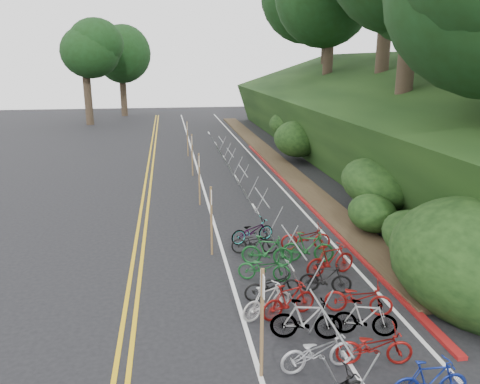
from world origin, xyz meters
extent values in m
plane|color=black|center=(0.00, 0.00, 0.00)|extent=(120.00, 120.00, 0.00)
cube|color=gold|center=(-2.15, 10.00, 0.00)|extent=(0.12, 80.00, 0.01)
cube|color=gold|center=(-1.85, 10.00, 0.00)|extent=(0.12, 80.00, 0.01)
cube|color=silver|center=(1.00, 10.00, 0.00)|extent=(0.12, 80.00, 0.01)
cube|color=silver|center=(5.20, 10.00, 0.00)|extent=(0.12, 80.00, 0.01)
cube|color=silver|center=(3.10, -2.00, 0.00)|extent=(0.10, 1.60, 0.01)
cube|color=silver|center=(3.10, 4.00, 0.00)|extent=(0.10, 1.60, 0.01)
cube|color=silver|center=(3.10, 10.00, 0.00)|extent=(0.10, 1.60, 0.01)
cube|color=silver|center=(3.10, 16.00, 0.00)|extent=(0.10, 1.60, 0.01)
cube|color=silver|center=(3.10, 22.00, 0.00)|extent=(0.10, 1.60, 0.01)
cube|color=silver|center=(3.10, 28.00, 0.00)|extent=(0.10, 1.60, 0.01)
cube|color=silver|center=(3.10, 34.00, 0.00)|extent=(0.10, 1.60, 0.01)
cube|color=maroon|center=(5.70, 12.00, 0.05)|extent=(0.25, 28.00, 0.10)
cube|color=black|center=(13.50, 22.00, 2.80)|extent=(12.32, 44.00, 9.11)
cube|color=#382819|center=(6.40, 22.00, 0.08)|extent=(1.40, 44.00, 0.16)
ellipsoid|color=#284C19|center=(7.20, 3.00, 1.04)|extent=(2.00, 2.80, 1.60)
ellipsoid|color=#284C19|center=(8.00, 8.00, 1.55)|extent=(2.60, 3.64, 2.08)
ellipsoid|color=#284C19|center=(9.20, 14.00, 1.99)|extent=(2.20, 3.08, 1.76)
ellipsoid|color=#284C19|center=(7.80, 20.00, 1.56)|extent=(3.00, 4.20, 2.40)
ellipsoid|color=#284C19|center=(8.50, 26.00, 1.73)|extent=(2.40, 3.36, 1.92)
ellipsoid|color=#284C19|center=(9.80, 30.00, 2.41)|extent=(2.80, 3.92, 2.24)
ellipsoid|color=#284C19|center=(7.00, 6.00, 0.90)|extent=(1.80, 2.52, 1.44)
ellipsoid|color=#284C19|center=(10.00, 18.00, 2.60)|extent=(3.20, 4.48, 2.56)
cylinder|color=#2D2319|center=(11.00, 12.00, 5.79)|extent=(0.85, 0.85, 6.58)
cylinder|color=#2D2319|center=(13.50, 20.00, 6.93)|extent=(0.90, 0.90, 7.46)
cylinder|color=#2D2319|center=(12.50, 28.00, 5.87)|extent=(0.83, 0.83, 6.14)
cylinder|color=#2D2319|center=(15.00, 36.00, 7.01)|extent=(0.87, 0.87, 7.02)
cylinder|color=#2D2319|center=(-9.00, 42.00, 2.85)|extent=(0.80, 0.80, 5.70)
ellipsoid|color=black|center=(-9.00, 42.00, 8.05)|extent=(7.80, 7.80, 7.41)
cylinder|color=#2D2319|center=(-6.00, 50.00, 2.63)|extent=(0.78, 0.78, 5.27)
ellipsoid|color=black|center=(-6.00, 50.00, 7.31)|extent=(6.83, 6.83, 6.48)
cylinder|color=gray|center=(2.55, -1.70, 1.19)|extent=(0.05, 2.81, 0.05)
cylinder|color=gray|center=(2.27, -3.00, 0.59)|extent=(0.60, 0.04, 1.17)
cylinder|color=gray|center=(2.83, -3.00, 0.59)|extent=(0.60, 0.04, 1.17)
cylinder|color=gray|center=(2.27, -0.39, 0.59)|extent=(0.60, 0.04, 1.17)
cylinder|color=gray|center=(2.83, -0.39, 0.59)|extent=(0.60, 0.04, 1.17)
cylinder|color=gray|center=(3.00, 3.00, 1.15)|extent=(0.05, 3.00, 0.05)
cylinder|color=gray|center=(2.72, 1.60, 0.57)|extent=(0.58, 0.04, 1.13)
cylinder|color=gray|center=(3.28, 1.60, 0.57)|extent=(0.58, 0.04, 1.13)
cylinder|color=gray|center=(2.72, 4.40, 0.57)|extent=(0.58, 0.04, 1.13)
cylinder|color=gray|center=(3.28, 4.40, 0.57)|extent=(0.58, 0.04, 1.13)
cylinder|color=gray|center=(3.00, 8.00, 1.15)|extent=(0.05, 3.00, 0.05)
cylinder|color=gray|center=(2.72, 6.60, 0.57)|extent=(0.58, 0.04, 1.13)
cylinder|color=gray|center=(3.28, 6.60, 0.57)|extent=(0.58, 0.04, 1.13)
cylinder|color=gray|center=(2.72, 9.40, 0.57)|extent=(0.58, 0.04, 1.13)
cylinder|color=gray|center=(3.28, 9.40, 0.57)|extent=(0.58, 0.04, 1.13)
cylinder|color=gray|center=(3.00, 13.00, 1.15)|extent=(0.05, 3.00, 0.05)
cylinder|color=gray|center=(2.72, 11.60, 0.57)|extent=(0.58, 0.04, 1.13)
cylinder|color=gray|center=(3.28, 11.60, 0.57)|extent=(0.58, 0.04, 1.13)
cylinder|color=gray|center=(2.72, 14.40, 0.57)|extent=(0.58, 0.04, 1.13)
cylinder|color=gray|center=(3.28, 14.40, 0.57)|extent=(0.58, 0.04, 1.13)
cylinder|color=gray|center=(3.00, 18.00, 1.15)|extent=(0.05, 3.00, 0.05)
cylinder|color=gray|center=(2.72, 16.60, 0.57)|extent=(0.58, 0.04, 1.13)
cylinder|color=gray|center=(3.28, 16.60, 0.57)|extent=(0.58, 0.04, 1.13)
cylinder|color=gray|center=(2.72, 19.40, 0.57)|extent=(0.58, 0.04, 1.13)
cylinder|color=gray|center=(3.28, 19.40, 0.57)|extent=(0.58, 0.04, 1.13)
cylinder|color=gray|center=(3.00, 23.00, 1.15)|extent=(0.05, 3.00, 0.05)
cylinder|color=gray|center=(2.72, 21.60, 0.57)|extent=(0.58, 0.04, 1.13)
cylinder|color=gray|center=(3.28, 21.60, 0.57)|extent=(0.58, 0.04, 1.13)
cylinder|color=gray|center=(2.72, 24.40, 0.57)|extent=(0.58, 0.04, 1.13)
cylinder|color=gray|center=(3.28, 24.40, 0.57)|extent=(0.58, 0.04, 1.13)
cylinder|color=brown|center=(1.02, -1.80, 1.28)|extent=(0.08, 0.08, 2.55)
cube|color=silver|center=(1.02, -1.80, 2.20)|extent=(0.02, 0.40, 0.50)
cylinder|color=brown|center=(0.60, 5.00, 1.25)|extent=(0.08, 0.08, 2.50)
cube|color=silver|center=(0.60, 5.00, 2.15)|extent=(0.02, 0.40, 0.50)
cylinder|color=brown|center=(0.60, 11.00, 1.25)|extent=(0.08, 0.08, 2.50)
cube|color=silver|center=(0.60, 11.00, 2.15)|extent=(0.02, 0.40, 0.50)
cylinder|color=brown|center=(0.60, 17.00, 1.25)|extent=(0.08, 0.08, 2.50)
cube|color=silver|center=(0.60, 17.00, 2.15)|extent=(0.02, 0.40, 0.50)
cylinder|color=brown|center=(0.60, 23.00, 1.25)|extent=(0.08, 0.08, 2.50)
cube|color=silver|center=(0.60, 23.00, 2.15)|extent=(0.02, 0.40, 0.50)
imported|color=beige|center=(1.65, 0.59, 0.47)|extent=(1.08, 1.62, 0.95)
imported|color=navy|center=(4.19, -3.11, 0.49)|extent=(0.50, 1.63, 0.97)
imported|color=#9E9EA3|center=(2.30, -1.77, 0.46)|extent=(0.82, 1.82, 0.92)
imported|color=maroon|center=(3.62, -1.77, 0.46)|extent=(0.86, 1.81, 0.92)
imported|color=slate|center=(2.39, -0.58, 0.53)|extent=(0.85, 1.84, 1.07)
imported|color=slate|center=(3.88, -0.64, 0.48)|extent=(0.90, 1.66, 0.96)
imported|color=maroon|center=(2.23, 0.49, 0.49)|extent=(0.95, 1.71, 0.99)
imported|color=maroon|center=(4.13, 0.37, 0.47)|extent=(1.23, 1.91, 0.95)
imported|color=black|center=(2.01, 1.52, 0.44)|extent=(0.74, 1.72, 0.88)
imported|color=black|center=(3.65, 1.66, 0.46)|extent=(0.87, 1.59, 0.92)
imported|color=#144C1E|center=(2.02, 2.71, 0.44)|extent=(1.08, 1.76, 0.87)
imported|color=maroon|center=(4.18, 2.75, 0.53)|extent=(0.94, 1.84, 1.07)
imported|color=#144C1E|center=(2.34, 3.80, 0.52)|extent=(1.00, 1.81, 1.05)
imported|color=#144C1E|center=(3.77, 3.86, 0.53)|extent=(0.88, 1.84, 1.07)
imported|color=black|center=(2.10, 4.86, 0.43)|extent=(0.85, 1.72, 0.87)
imported|color=maroon|center=(4.01, 4.92, 0.48)|extent=(0.77, 1.85, 0.95)
imported|color=slate|center=(2.22, 5.93, 0.46)|extent=(1.10, 1.84, 0.91)
camera|label=1|loc=(-0.78, -10.37, 6.64)|focal=35.00mm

